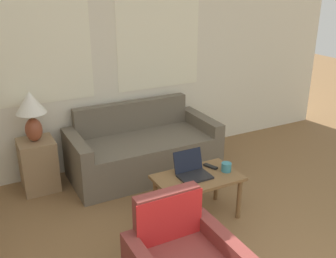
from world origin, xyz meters
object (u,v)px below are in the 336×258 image
object	(u,v)px
cup_navy	(226,167)
tv_remote	(210,166)
table_lamp	(31,110)
couch	(142,151)
coffee_table	(198,182)
laptop	(192,171)

from	to	relation	value
cup_navy	tv_remote	bearing A→B (deg)	123.44
table_lamp	cup_navy	bearing A→B (deg)	-40.60
table_lamp	couch	bearing A→B (deg)	-6.78
coffee_table	tv_remote	distance (m)	0.25
couch	tv_remote	distance (m)	1.10
table_lamp	tv_remote	xyz separation A→B (m)	(1.45, -1.19, -0.47)
couch	tv_remote	size ratio (longest dim) A/B	11.07
couch	laptop	xyz separation A→B (m)	(0.03, -1.11, 0.24)
table_lamp	laptop	xyz separation A→B (m)	(1.20, -1.25, -0.43)
cup_navy	table_lamp	bearing A→B (deg)	139.40
table_lamp	coffee_table	world-z (taller)	table_lamp
couch	cup_navy	bearing A→B (deg)	-72.77
couch	cup_navy	size ratio (longest dim) A/B	17.83
coffee_table	laptop	distance (m)	0.13
tv_remote	laptop	bearing A→B (deg)	-166.45
couch	table_lamp	distance (m)	1.36
laptop	cup_navy	bearing A→B (deg)	-12.87
couch	laptop	world-z (taller)	couch
couch	coffee_table	xyz separation A→B (m)	(0.07, -1.15, 0.12)
couch	table_lamp	xyz separation A→B (m)	(-1.18, 0.14, 0.66)
laptop	tv_remote	world-z (taller)	laptop
table_lamp	laptop	bearing A→B (deg)	-45.95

